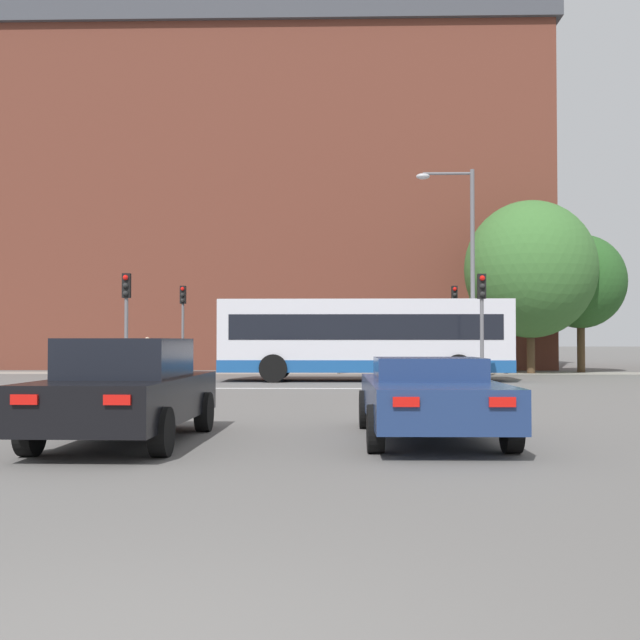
{
  "coord_description": "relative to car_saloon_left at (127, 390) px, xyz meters",
  "views": [
    {
      "loc": [
        1.03,
        -3.55,
        1.48
      ],
      "look_at": [
        0.28,
        26.17,
        2.25
      ],
      "focal_mm": 45.0,
      "sensor_mm": 36.0,
      "label": 1
    }
  ],
  "objects": [
    {
      "name": "far_pavement",
      "position": [
        2.07,
        24.89,
        -0.76
      ],
      "size": [
        69.94,
        2.5,
        0.01
      ],
      "primitive_type": "cube",
      "color": "gray",
      "rests_on": "ground_plane"
    },
    {
      "name": "pedestrian_walking_west",
      "position": [
        10.53,
        24.55,
        0.25
      ],
      "size": [
        0.28,
        0.43,
        1.73
      ],
      "rotation": [
        0.0,
        0.0,
        4.86
      ],
      "color": "black",
      "rests_on": "ground_plane"
    },
    {
      "name": "stop_line_strip",
      "position": [
        2.07,
        13.22,
        -0.76
      ],
      "size": [
        8.95,
        0.3,
        0.01
      ],
      "primitive_type": "cube",
      "color": "silver",
      "rests_on": "ground_plane"
    },
    {
      "name": "car_roadster_right",
      "position": [
        4.44,
        0.51,
        -0.12
      ],
      "size": [
        2.04,
        4.86,
        1.22
      ],
      "rotation": [
        0.0,
        0.0,
        0.01
      ],
      "color": "navy",
      "rests_on": "ground_plane"
    },
    {
      "name": "traffic_light_far_right",
      "position": [
        8.15,
        23.87,
        1.87
      ],
      "size": [
        0.26,
        0.31,
        3.9
      ],
      "color": "slate",
      "rests_on": "ground_plane"
    },
    {
      "name": "traffic_light_near_left",
      "position": [
        -3.86,
        14.25,
        1.73
      ],
      "size": [
        0.26,
        0.31,
        3.67
      ],
      "color": "slate",
      "rests_on": "ground_plane"
    },
    {
      "name": "tree_kerbside",
      "position": [
        10.81,
        29.52,
        2.87
      ],
      "size": [
        3.61,
        3.61,
        5.54
      ],
      "color": "#4C3823",
      "rests_on": "ground_plane"
    },
    {
      "name": "pedestrian_waiting",
      "position": [
        3.03,
        24.14,
        0.25
      ],
      "size": [
        0.25,
        0.41,
        1.72
      ],
      "rotation": [
        0.0,
        0.0,
        1.53
      ],
      "color": "brown",
      "rests_on": "ground_plane"
    },
    {
      "name": "bus_crossing_lead",
      "position": [
        3.99,
        17.87,
        0.82
      ],
      "size": [
        10.55,
        2.67,
        2.96
      ],
      "rotation": [
        0.0,
        0.0,
        -1.57
      ],
      "color": "silver",
      "rests_on": "ground_plane"
    },
    {
      "name": "pedestrian_walking_east",
      "position": [
        -5.57,
        24.17,
        0.19
      ],
      "size": [
        0.4,
        0.24,
        1.64
      ],
      "rotation": [
        0.0,
        0.0,
        6.26
      ],
      "color": "brown",
      "rests_on": "ground_plane"
    },
    {
      "name": "street_lamp_junction",
      "position": [
        7.65,
        18.01,
        3.97
      ],
      "size": [
        2.15,
        0.36,
        7.82
      ],
      "color": "slate",
      "rests_on": "ground_plane"
    },
    {
      "name": "tree_distant",
      "position": [
        11.69,
        24.7,
        3.94
      ],
      "size": [
        5.91,
        5.91,
        7.81
      ],
      "color": "#4C3823",
      "rests_on": "ground_plane"
    },
    {
      "name": "tree_by_building",
      "position": [
        14.34,
        26.07,
        3.47
      ],
      "size": [
        4.18,
        4.18,
        6.44
      ],
      "color": "#4C3823",
      "rests_on": "ground_plane"
    },
    {
      "name": "traffic_light_far_left",
      "position": [
        -3.91,
        23.89,
        1.89
      ],
      "size": [
        0.26,
        0.31,
        3.93
      ],
      "color": "slate",
      "rests_on": "ground_plane"
    },
    {
      "name": "traffic_light_near_right",
      "position": [
        7.64,
        14.14,
        1.7
      ],
      "size": [
        0.26,
        0.31,
        3.62
      ],
      "color": "slate",
      "rests_on": "ground_plane"
    },
    {
      "name": "car_saloon_left",
      "position": [
        0.0,
        0.0,
        0.0
      ],
      "size": [
        1.99,
        4.7,
        1.51
      ],
      "rotation": [
        0.0,
        0.0,
        -0.02
      ],
      "color": "black",
      "rests_on": "ground_plane"
    },
    {
      "name": "brick_civic_building",
      "position": [
        -1.62,
        35.86,
        8.81
      ],
      "size": [
        31.33,
        15.77,
        25.57
      ],
      "color": "brown",
      "rests_on": "ground_plane"
    }
  ]
}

